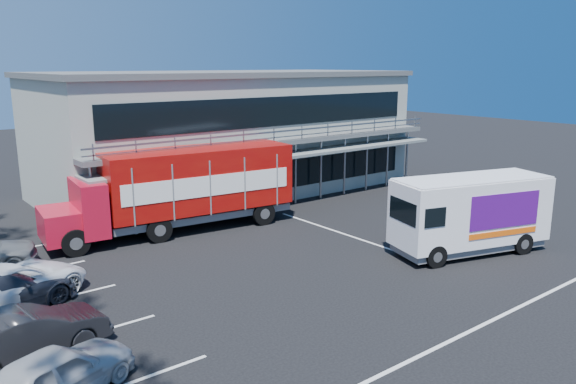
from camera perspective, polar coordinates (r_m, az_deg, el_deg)
ground at (r=22.72m, az=8.01°, el=-7.14°), size 120.00×120.00×0.00m
building at (r=35.15m, az=-6.19°, el=6.14°), size 22.40×12.00×7.30m
red_truck at (r=26.75m, az=-10.66°, el=0.57°), size 11.72×3.96×3.87m
white_van at (r=24.41m, az=18.02°, el=-2.06°), size 6.95×4.05×3.22m
parked_car_a at (r=14.79m, az=-22.51°, el=-16.71°), size 4.19×2.83×1.33m
parked_car_b at (r=16.92m, az=-24.91°, el=-12.97°), size 4.33×1.95×1.38m
parked_car_c at (r=20.59m, az=-26.29°, el=-8.46°), size 5.59×4.26×1.41m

